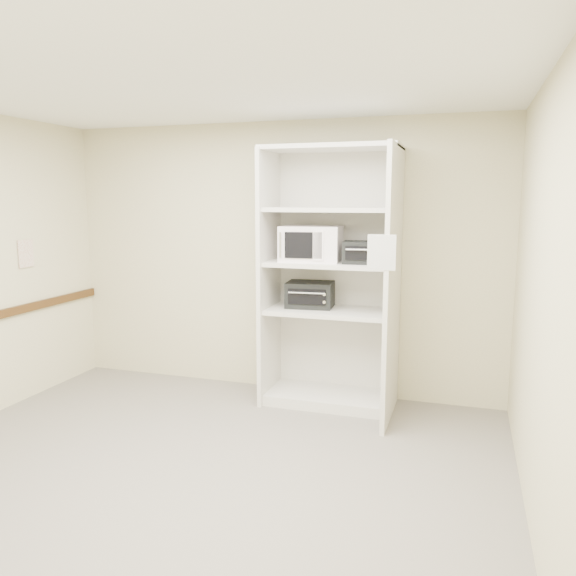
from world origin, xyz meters
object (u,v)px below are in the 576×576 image
(toaster_oven_upper, at_px, (363,252))
(toaster_oven_lower, at_px, (310,294))
(shelving_unit, at_px, (335,287))
(microwave, at_px, (311,244))

(toaster_oven_upper, xyz_separation_m, toaster_oven_lower, (-0.52, 0.10, -0.43))
(shelving_unit, bearing_deg, toaster_oven_upper, -10.43)
(shelving_unit, relative_size, microwave, 4.41)
(shelving_unit, height_order, toaster_oven_upper, shelving_unit)
(microwave, height_order, toaster_oven_lower, microwave)
(shelving_unit, xyz_separation_m, toaster_oven_upper, (0.26, -0.05, 0.34))
(toaster_oven_upper, bearing_deg, toaster_oven_lower, 163.42)
(toaster_oven_lower, bearing_deg, shelving_unit, -17.36)
(microwave, relative_size, toaster_oven_upper, 1.58)
(shelving_unit, distance_m, toaster_oven_lower, 0.28)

